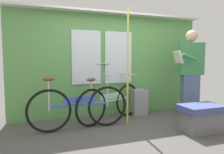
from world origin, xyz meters
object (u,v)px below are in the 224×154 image
bicycle_near_door (111,102)px  handrail_pole (128,66)px  passenger_reading_newspaper (190,71)px  bench_seat_corner (201,118)px  bicycle_leaning_behind (79,107)px  trash_bin_by_wall (139,102)px

bicycle_near_door → handrail_pole: size_ratio=0.71×
passenger_reading_newspaper → bench_seat_corner: passenger_reading_newspaper is taller
bicycle_near_door → bicycle_leaning_behind: bearing=177.7°
bench_seat_corner → handrail_pole: bearing=139.9°
passenger_reading_newspaper → trash_bin_by_wall: bearing=-11.1°
bicycle_leaning_behind → passenger_reading_newspaper: bearing=-0.0°
passenger_reading_newspaper → bench_seat_corner: size_ratio=2.58×
bicycle_leaning_behind → bench_seat_corner: bicycle_leaning_behind is taller
passenger_reading_newspaper → trash_bin_by_wall: (-0.96, 0.45, -0.68)m
bicycle_near_door → passenger_reading_newspaper: (1.69, -0.21, 0.59)m
bicycle_leaning_behind → trash_bin_by_wall: 1.48m
bicycle_leaning_behind → handrail_pole: size_ratio=0.81×
trash_bin_by_wall → bench_seat_corner: bearing=-68.7°
bicycle_leaning_behind → bench_seat_corner: bearing=-23.9°
bicycle_near_door → bicycle_leaning_behind: size_ratio=0.88×
passenger_reading_newspaper → handrail_pole: handrail_pole is taller
bench_seat_corner → passenger_reading_newspaper: bearing=61.4°
bicycle_leaning_behind → handrail_pole: 1.14m
handrail_pole → bench_seat_corner: handrail_pole is taller
passenger_reading_newspaper → trash_bin_by_wall: size_ratio=3.22×
bicycle_near_door → bicycle_leaning_behind: 0.72m
passenger_reading_newspaper → handrail_pole: bearing=14.9°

